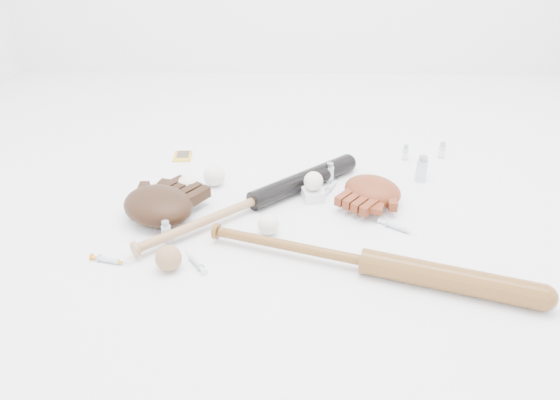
{
  "coord_description": "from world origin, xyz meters",
  "views": [
    {
      "loc": [
        0.02,
        -1.49,
        0.94
      ],
      "look_at": [
        -0.01,
        -0.0,
        0.06
      ],
      "focal_mm": 35.0,
      "sensor_mm": 36.0,
      "label": 1
    }
  ],
  "objects_px": {
    "glove_dark": "(158,205)",
    "pedestal": "(313,194)",
    "bat_dark": "(255,201)",
    "bat_wood": "(365,261)"
  },
  "relations": [
    {
      "from": "glove_dark",
      "to": "bat_wood",
      "type": "bearing_deg",
      "value": 13.01
    },
    {
      "from": "bat_wood",
      "to": "pedestal",
      "type": "distance_m",
      "value": 0.41
    },
    {
      "from": "bat_wood",
      "to": "pedestal",
      "type": "bearing_deg",
      "value": 126.44
    },
    {
      "from": "glove_dark",
      "to": "pedestal",
      "type": "distance_m",
      "value": 0.51
    },
    {
      "from": "bat_dark",
      "to": "bat_wood",
      "type": "xyz_separation_m",
      "value": [
        0.32,
        -0.32,
        0.0
      ]
    },
    {
      "from": "bat_dark",
      "to": "pedestal",
      "type": "height_order",
      "value": "bat_dark"
    },
    {
      "from": "bat_wood",
      "to": "pedestal",
      "type": "height_order",
      "value": "bat_wood"
    },
    {
      "from": "bat_dark",
      "to": "pedestal",
      "type": "xyz_separation_m",
      "value": [
        0.19,
        0.07,
        -0.01
      ]
    },
    {
      "from": "bat_dark",
      "to": "bat_wood",
      "type": "height_order",
      "value": "bat_wood"
    },
    {
      "from": "glove_dark",
      "to": "bat_dark",
      "type": "bearing_deg",
      "value": 47.54
    }
  ]
}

